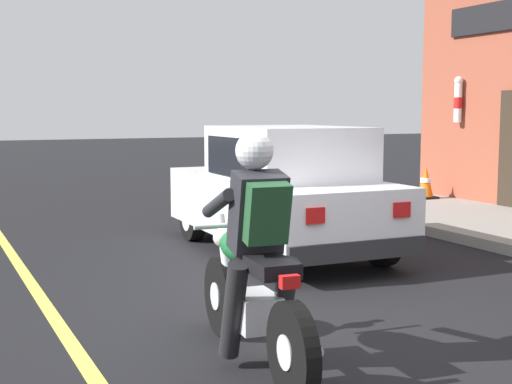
% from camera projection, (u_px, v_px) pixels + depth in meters
% --- Properties ---
extents(ground_plane, '(80.00, 80.00, 0.00)m').
position_uv_depth(ground_plane, '(315.00, 333.00, 5.65)').
color(ground_plane, black).
extents(sidewalk_curb, '(2.60, 22.00, 0.14)m').
position_uv_depth(sidewalk_curb, '(505.00, 226.00, 10.45)').
color(sidewalk_curb, gray).
rests_on(sidewalk_curb, ground).
extents(lane_stripe, '(0.12, 19.80, 0.01)m').
position_uv_depth(lane_stripe, '(27.00, 276.00, 7.58)').
color(lane_stripe, '#D1C64C').
rests_on(lane_stripe, ground).
extents(motorcycle_with_rider, '(0.59, 2.02, 1.62)m').
position_uv_depth(motorcycle_with_rider, '(254.00, 269.00, 4.89)').
color(motorcycle_with_rider, black).
rests_on(motorcycle_with_rider, ground).
extents(car_hatchback, '(1.72, 3.81, 1.57)m').
position_uv_depth(car_hatchback, '(281.00, 192.00, 8.77)').
color(car_hatchback, black).
rests_on(car_hatchback, ground).
extents(traffic_cone, '(0.36, 0.36, 0.60)m').
position_uv_depth(traffic_cone, '(426.00, 183.00, 13.19)').
color(traffic_cone, black).
rests_on(traffic_cone, sidewalk_curb).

